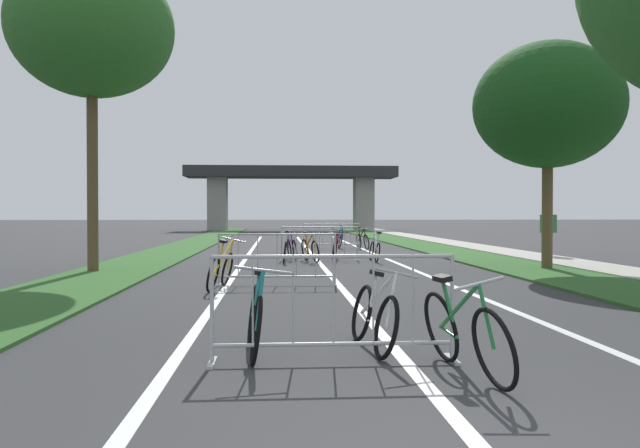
{
  "coord_description": "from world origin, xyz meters",
  "views": [
    {
      "loc": [
        -1.25,
        -3.04,
        1.44
      ],
      "look_at": [
        0.84,
        27.87,
        0.95
      ],
      "focal_mm": 35.79,
      "sensor_mm": 36.0,
      "label": 1
    }
  ],
  "objects_px": {
    "crowd_barrier_third": "(320,244)",
    "bicycle_teal_7": "(255,319)",
    "crowd_barrier_fourth": "(332,236)",
    "bicycle_purple_4": "(292,248)",
    "bicycle_black_6": "(362,240)",
    "tree_right_pine_far": "(548,106)",
    "bicycle_blue_3": "(339,239)",
    "bicycle_yellow_8": "(221,269)",
    "bicycle_green_1": "(464,333)",
    "bicycle_white_10": "(374,316)",
    "bicycle_orange_9": "(310,250)",
    "tree_left_maple_mid": "(92,29)",
    "crowd_barrier_nearest": "(333,309)",
    "crowd_barrier_second": "(277,260)",
    "bicycle_red_5": "(335,248)",
    "pedestrian_pushing_bike": "(548,227)",
    "bicycle_silver_2": "(375,250)",
    "bicycle_white_0": "(285,250)"
  },
  "relations": [
    {
      "from": "crowd_barrier_third",
      "to": "bicycle_teal_7",
      "type": "height_order",
      "value": "crowd_barrier_third"
    },
    {
      "from": "crowd_barrier_fourth",
      "to": "bicycle_purple_4",
      "type": "distance_m",
      "value": 6.41
    },
    {
      "from": "bicycle_black_6",
      "to": "tree_right_pine_far",
      "type": "bearing_deg",
      "value": 99.97
    },
    {
      "from": "bicycle_blue_3",
      "to": "bicycle_purple_4",
      "type": "bearing_deg",
      "value": 70.03
    },
    {
      "from": "bicycle_black_6",
      "to": "bicycle_yellow_8",
      "type": "bearing_deg",
      "value": 62.22
    },
    {
      "from": "bicycle_green_1",
      "to": "crowd_barrier_third",
      "type": "bearing_deg",
      "value": -97.87
    },
    {
      "from": "bicycle_white_10",
      "to": "bicycle_blue_3",
      "type": "bearing_deg",
      "value": -101.21
    },
    {
      "from": "bicycle_purple_4",
      "to": "bicycle_white_10",
      "type": "bearing_deg",
      "value": -96.04
    },
    {
      "from": "bicycle_green_1",
      "to": "bicycle_black_6",
      "type": "height_order",
      "value": "bicycle_green_1"
    },
    {
      "from": "bicycle_orange_9",
      "to": "bicycle_purple_4",
      "type": "bearing_deg",
      "value": -77.13
    },
    {
      "from": "tree_left_maple_mid",
      "to": "crowd_barrier_nearest",
      "type": "height_order",
      "value": "tree_left_maple_mid"
    },
    {
      "from": "bicycle_yellow_8",
      "to": "crowd_barrier_second",
      "type": "bearing_deg",
      "value": 39.22
    },
    {
      "from": "tree_right_pine_far",
      "to": "bicycle_green_1",
      "type": "height_order",
      "value": "tree_right_pine_far"
    },
    {
      "from": "crowd_barrier_fourth",
      "to": "bicycle_yellow_8",
      "type": "distance_m",
      "value": 14.4
    },
    {
      "from": "tree_left_maple_mid",
      "to": "crowd_barrier_nearest",
      "type": "relative_size",
      "value": 3.19
    },
    {
      "from": "bicycle_red_5",
      "to": "pedestrian_pushing_bike",
      "type": "distance_m",
      "value": 7.02
    },
    {
      "from": "bicycle_red_5",
      "to": "bicycle_purple_4",
      "type": "bearing_deg",
      "value": 10.61
    },
    {
      "from": "bicycle_green_1",
      "to": "bicycle_orange_9",
      "type": "relative_size",
      "value": 1.02
    },
    {
      "from": "bicycle_red_5",
      "to": "bicycle_black_6",
      "type": "bearing_deg",
      "value": -96.98
    },
    {
      "from": "crowd_barrier_second",
      "to": "pedestrian_pushing_bike",
      "type": "bearing_deg",
      "value": 39.82
    },
    {
      "from": "bicycle_silver_2",
      "to": "bicycle_red_5",
      "type": "bearing_deg",
      "value": 134.6
    },
    {
      "from": "crowd_barrier_third",
      "to": "bicycle_orange_9",
      "type": "xyz_separation_m",
      "value": [
        -0.32,
        -0.49,
        -0.15
      ]
    },
    {
      "from": "bicycle_white_0",
      "to": "bicycle_orange_9",
      "type": "xyz_separation_m",
      "value": [
        0.74,
        0.02,
        0.01
      ]
    },
    {
      "from": "bicycle_orange_9",
      "to": "bicycle_white_10",
      "type": "bearing_deg",
      "value": 76.42
    },
    {
      "from": "bicycle_blue_3",
      "to": "bicycle_purple_4",
      "type": "xyz_separation_m",
      "value": [
        -2.14,
        -6.55,
        -0.02
      ]
    },
    {
      "from": "bicycle_white_10",
      "to": "bicycle_yellow_8",
      "type": "bearing_deg",
      "value": -76.02
    },
    {
      "from": "bicycle_teal_7",
      "to": "pedestrian_pushing_bike",
      "type": "height_order",
      "value": "pedestrian_pushing_bike"
    },
    {
      "from": "crowd_barrier_fourth",
      "to": "bicycle_white_10",
      "type": "height_order",
      "value": "crowd_barrier_fourth"
    },
    {
      "from": "bicycle_teal_7",
      "to": "bicycle_orange_9",
      "type": "height_order",
      "value": "bicycle_teal_7"
    },
    {
      "from": "bicycle_silver_2",
      "to": "bicycle_black_6",
      "type": "distance_m",
      "value": 6.78
    },
    {
      "from": "bicycle_teal_7",
      "to": "bicycle_red_5",
      "type": "bearing_deg",
      "value": -102.74
    },
    {
      "from": "bicycle_white_10",
      "to": "bicycle_red_5",
      "type": "bearing_deg",
      "value": -100.16
    },
    {
      "from": "crowd_barrier_third",
      "to": "bicycle_white_10",
      "type": "bearing_deg",
      "value": -91.28
    },
    {
      "from": "crowd_barrier_fourth",
      "to": "bicycle_green_1",
      "type": "distance_m",
      "value": 20.69
    },
    {
      "from": "bicycle_white_0",
      "to": "bicycle_silver_2",
      "type": "height_order",
      "value": "bicycle_silver_2"
    },
    {
      "from": "crowd_barrier_nearest",
      "to": "bicycle_green_1",
      "type": "distance_m",
      "value": 1.27
    },
    {
      "from": "bicycle_blue_3",
      "to": "bicycle_yellow_8",
      "type": "distance_m",
      "value": 14.88
    },
    {
      "from": "crowd_barrier_third",
      "to": "bicycle_green_1",
      "type": "relative_size",
      "value": 1.38
    },
    {
      "from": "crowd_barrier_second",
      "to": "bicycle_black_6",
      "type": "relative_size",
      "value": 1.4
    },
    {
      "from": "tree_right_pine_far",
      "to": "bicycle_teal_7",
      "type": "relative_size",
      "value": 3.56
    },
    {
      "from": "tree_left_maple_mid",
      "to": "bicycle_silver_2",
      "type": "bearing_deg",
      "value": 23.11
    },
    {
      "from": "pedestrian_pushing_bike",
      "to": "bicycle_silver_2",
      "type": "bearing_deg",
      "value": -177.63
    },
    {
      "from": "crowd_barrier_nearest",
      "to": "bicycle_black_6",
      "type": "distance_m",
      "value": 19.87
    },
    {
      "from": "bicycle_orange_9",
      "to": "pedestrian_pushing_bike",
      "type": "xyz_separation_m",
      "value": [
        7.84,
        1.15,
        0.65
      ]
    },
    {
      "from": "bicycle_purple_4",
      "to": "bicycle_blue_3",
      "type": "bearing_deg",
      "value": 63.5
    },
    {
      "from": "crowd_barrier_third",
      "to": "bicycle_white_0",
      "type": "xyz_separation_m",
      "value": [
        -1.06,
        -0.51,
        -0.16
      ]
    },
    {
      "from": "bicycle_green_1",
      "to": "bicycle_black_6",
      "type": "xyz_separation_m",
      "value": [
        1.82,
        20.24,
        -0.02
      ]
    },
    {
      "from": "bicycle_red_5",
      "to": "pedestrian_pushing_bike",
      "type": "height_order",
      "value": "pedestrian_pushing_bike"
    },
    {
      "from": "crowd_barrier_second",
      "to": "bicycle_blue_3",
      "type": "height_order",
      "value": "crowd_barrier_second"
    },
    {
      "from": "bicycle_purple_4",
      "to": "crowd_barrier_fourth",
      "type": "bearing_deg",
      "value": 65.29
    }
  ]
}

